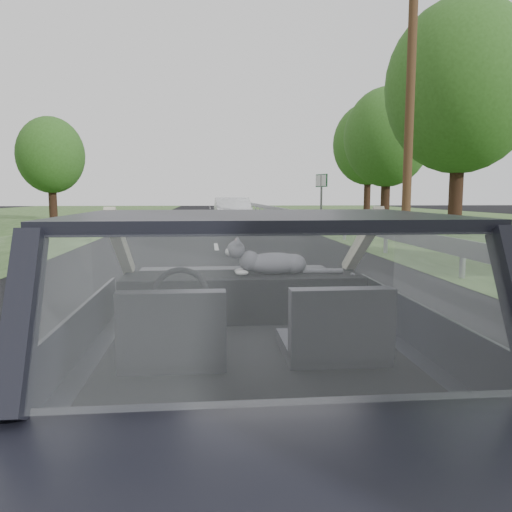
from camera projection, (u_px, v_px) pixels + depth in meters
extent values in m
plane|color=black|center=(251.00, 465.00, 2.84)|extent=(140.00, 140.00, 0.00)
cube|color=black|center=(251.00, 341.00, 2.75)|extent=(1.80, 4.00, 1.45)
cube|color=black|center=(243.00, 296.00, 3.36)|extent=(1.58, 0.45, 0.30)
cube|color=black|center=(174.00, 330.00, 2.41)|extent=(0.50, 0.72, 0.42)
cube|color=black|center=(336.00, 326.00, 2.49)|extent=(0.50, 0.72, 0.42)
torus|color=black|center=(180.00, 296.00, 3.02)|extent=(0.36, 0.36, 0.04)
ellipsoid|color=slate|center=(274.00, 262.00, 3.34)|extent=(0.57, 0.20, 0.25)
cube|color=#A1A4A8|center=(382.00, 231.00, 13.06)|extent=(0.05, 90.00, 0.32)
imported|color=silver|center=(233.00, 213.00, 22.26)|extent=(1.84, 4.37, 1.42)
cube|color=#0A481E|center=(321.00, 201.00, 23.69)|extent=(0.41, 0.99, 2.51)
cylinder|color=#432B1C|center=(410.00, 105.00, 15.62)|extent=(0.30, 0.30, 8.65)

